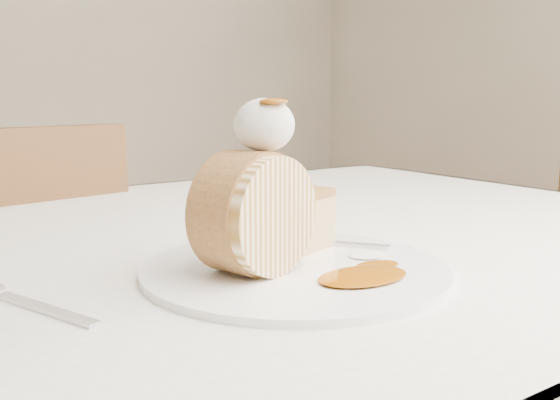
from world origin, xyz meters
TOP-DOWN VIEW (x-y plane):
  - table at (0.00, 0.20)m, footprint 1.40×0.90m
  - plate at (0.04, 0.03)m, footprint 0.36×0.36m
  - roulade_slice at (0.00, 0.03)m, footprint 0.12×0.09m
  - cake_chunk at (0.08, 0.08)m, footprint 0.08×0.08m
  - whipped_cream at (0.02, 0.04)m, footprint 0.05×0.05m
  - caramel_drizzle at (0.02, 0.03)m, footprint 0.03×0.02m
  - caramel_pool at (0.06, -0.04)m, footprint 0.10×0.08m
  - fork at (0.12, 0.07)m, footprint 0.12×0.15m
  - spoon at (-0.18, 0.05)m, footprint 0.07×0.14m

SIDE VIEW (x-z plane):
  - table at x=0.00m, z-range 0.29..1.04m
  - spoon at x=-0.18m, z-range 0.75..0.75m
  - plate at x=0.04m, z-range 0.75..0.76m
  - fork at x=0.12m, z-range 0.76..0.76m
  - caramel_pool at x=0.06m, z-range 0.76..0.76m
  - cake_chunk at x=0.08m, z-range 0.76..0.81m
  - roulade_slice at x=0.00m, z-range 0.76..0.86m
  - whipped_cream at x=0.02m, z-range 0.86..0.91m
  - caramel_drizzle at x=0.02m, z-range 0.91..0.92m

